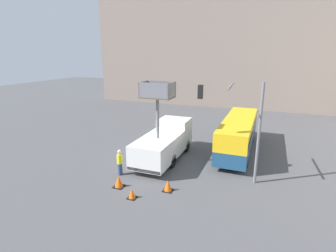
% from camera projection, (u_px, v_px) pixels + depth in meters
% --- Properties ---
extents(ground_plane, '(120.00, 120.00, 0.00)m').
position_uv_depth(ground_plane, '(170.00, 160.00, 21.29)').
color(ground_plane, '#4C4C4F').
extents(building_backdrop_far, '(44.00, 10.00, 19.14)m').
position_uv_depth(building_backdrop_far, '(230.00, 46.00, 43.70)').
color(building_backdrop_far, gray).
rests_on(building_backdrop_far, ground_plane).
extents(utility_truck, '(2.59, 7.32, 6.41)m').
position_uv_depth(utility_truck, '(164.00, 141.00, 21.12)').
color(utility_truck, silver).
rests_on(utility_truck, ground_plane).
extents(city_bus, '(2.42, 10.06, 2.96)m').
position_uv_depth(city_bus, '(238.00, 132.00, 22.73)').
color(city_bus, navy).
rests_on(city_bus, ground_plane).
extents(traffic_light_pole, '(4.10, 3.85, 6.70)m').
position_uv_depth(traffic_light_pole, '(239.00, 116.00, 16.73)').
color(traffic_light_pole, slate).
rests_on(traffic_light_pole, ground_plane).
extents(road_worker_near_truck, '(0.38, 0.38, 1.89)m').
position_uv_depth(road_worker_near_truck, '(120.00, 162.00, 18.47)').
color(road_worker_near_truck, navy).
rests_on(road_worker_near_truck, ground_plane).
extents(road_worker_directing, '(0.38, 0.38, 1.91)m').
position_uv_depth(road_worker_directing, '(221.00, 148.00, 21.20)').
color(road_worker_directing, navy).
rests_on(road_worker_directing, ground_plane).
extents(traffic_cone_near_truck, '(0.70, 0.70, 0.80)m').
position_uv_depth(traffic_cone_near_truck, '(119.00, 181.00, 16.93)').
color(traffic_cone_near_truck, black).
rests_on(traffic_cone_near_truck, ground_plane).
extents(traffic_cone_mid_road, '(0.63, 0.63, 0.72)m').
position_uv_depth(traffic_cone_mid_road, '(168.00, 186.00, 16.45)').
color(traffic_cone_mid_road, black).
rests_on(traffic_cone_mid_road, ground_plane).
extents(traffic_cone_far_side, '(0.54, 0.54, 0.62)m').
position_uv_depth(traffic_cone_far_side, '(132.00, 194.00, 15.63)').
color(traffic_cone_far_side, black).
rests_on(traffic_cone_far_side, ground_plane).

